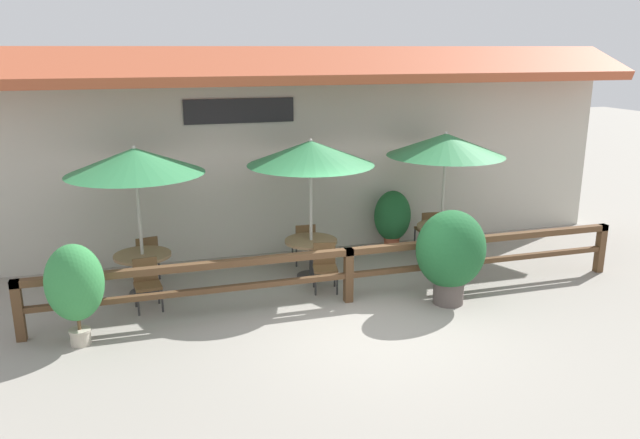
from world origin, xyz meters
TOP-DOWN VIEW (x-y plane):
  - ground_plane at (0.00, 0.00)m, footprint 60.00×60.00m
  - building_facade at (-0.00, 4.10)m, footprint 14.28×1.49m
  - patio_railing at (0.00, 1.05)m, footprint 10.40×0.14m
  - patio_umbrella_near at (-3.32, 2.45)m, footprint 2.32×2.32m
  - dining_table_near at (-3.32, 2.45)m, footprint 0.99×0.99m
  - chair_near_streetside at (-3.28, 1.74)m, footprint 0.46×0.46m
  - chair_near_wallside at (-3.25, 3.15)m, footprint 0.50×0.50m
  - patio_umbrella_middle at (-0.27, 2.40)m, footprint 2.32×2.32m
  - dining_table_middle at (-0.27, 2.40)m, footprint 0.99×0.99m
  - chair_middle_streetside at (-0.22, 1.68)m, footprint 0.50×0.50m
  - chair_middle_wallside at (-0.21, 3.12)m, footprint 0.44×0.44m
  - patio_umbrella_far at (2.52, 2.58)m, footprint 2.32×2.32m
  - dining_table_far at (2.52, 2.58)m, footprint 0.99×0.99m
  - chair_far_streetside at (2.47, 1.87)m, footprint 0.43×0.43m
  - chair_far_wallside at (2.59, 3.29)m, footprint 0.45×0.45m
  - potted_plant_entrance_palm at (-4.28, 0.66)m, footprint 0.82×0.74m
  - potted_plant_small_flowering at (1.61, 0.50)m, footprint 1.18×1.06m
  - potted_plant_broad_leaf at (1.86, 3.55)m, footprint 0.79×0.71m

SIDE VIEW (x-z plane):
  - ground_plane at x=0.00m, z-range 0.00..0.00m
  - chair_near_streetside at x=-3.28m, z-range 0.05..0.89m
  - chair_near_wallside at x=-3.25m, z-range 0.05..0.89m
  - chair_middle_streetside at x=-0.22m, z-range 0.05..0.89m
  - chair_middle_wallside at x=-0.21m, z-range 0.05..0.89m
  - chair_far_streetside at x=2.47m, z-range 0.05..0.89m
  - chair_far_wallside at x=2.59m, z-range 0.05..0.89m
  - dining_table_near at x=-3.32m, z-range 0.22..0.95m
  - dining_table_middle at x=-0.27m, z-range 0.22..0.95m
  - dining_table_far at x=2.52m, z-range 0.22..0.95m
  - patio_railing at x=0.00m, z-range 0.22..1.17m
  - potted_plant_broad_leaf at x=1.86m, z-range 0.06..1.34m
  - potted_plant_small_flowering at x=1.61m, z-range 0.10..1.72m
  - potted_plant_entrance_palm at x=-4.28m, z-range 0.17..1.71m
  - building_facade at x=0.00m, z-range 0.05..4.28m
  - patio_umbrella_near at x=-3.32m, z-range 1.05..3.68m
  - patio_umbrella_middle at x=-0.27m, z-range 1.05..3.68m
  - patio_umbrella_far at x=2.52m, z-range 1.05..3.68m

